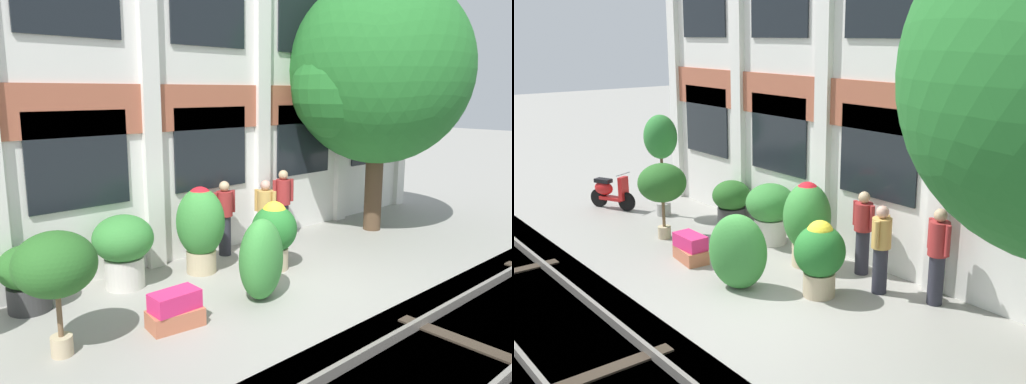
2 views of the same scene
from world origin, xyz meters
The scene contains 14 objects.
ground_plane centered at (0.00, 0.00, 0.00)m, with size 80.00×80.00×0.00m, color gray.
apartment_facade centered at (0.00, 2.77, 3.51)m, with size 14.49×0.64×7.02m.
rail_tracks centered at (0.00, -3.12, -0.13)m, with size 22.13×2.80×0.43m.
broadleaf_tree centered at (4.06, 1.29, 3.79)m, with size 4.53×4.31×6.11m.
potted_plant_square_trough centered at (-2.55, 0.01, 0.26)m, with size 0.85×0.53×0.55m.
potted_plant_ribbed_drum centered at (-0.93, 1.64, 0.95)m, with size 0.92×0.92×1.67m.
potted_plant_fluted_column centered at (-3.96, 2.05, 0.59)m, with size 0.90×0.90×1.06m.
potted_plant_glazed_jar centered at (0.24, 0.85, 0.76)m, with size 0.89×0.89×1.35m.
potted_plant_tall_urn centered at (-4.11, 0.31, 1.23)m, with size 1.05×1.05×1.68m.
potted_plant_stone_basin centered at (-2.38, 1.93, 0.76)m, with size 1.06×1.06×1.31m.
resident_by_doorway centered at (0.05, 2.15, 0.85)m, with size 0.53×0.34×1.59m.
resident_watching_tracks centered at (1.72, 2.11, 0.89)m, with size 0.51×0.34×1.66m.
resident_near_plants centered at (0.83, 1.74, 0.84)m, with size 0.34×0.51×1.58m.
topiary_hedge centered at (-0.89, -0.04, 0.68)m, with size 1.07×0.70×1.36m, color #388438.
Camera 1 is at (-6.19, -5.90, 3.42)m, focal length 35.00 mm.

